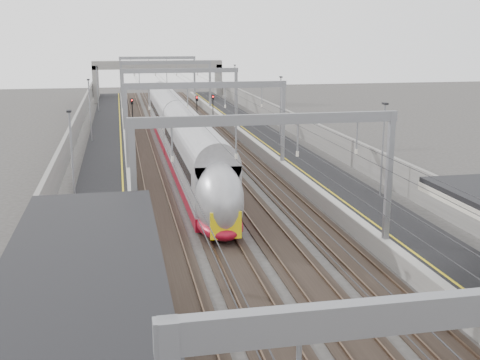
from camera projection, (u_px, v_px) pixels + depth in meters
name	position (u px, v px, depth m)	size (l,w,h in m)	color
platform_left	(107.00, 167.00, 50.16)	(4.00, 120.00, 1.00)	black
platform_right	(292.00, 159.00, 53.22)	(4.00, 120.00, 1.00)	black
tracks	(202.00, 168.00, 51.80)	(11.40, 140.00, 0.20)	black
overhead_line	(192.00, 90.00, 56.66)	(13.00, 140.00, 6.60)	gray
overbridge	(158.00, 70.00, 102.96)	(22.00, 2.20, 6.90)	slate
wall_left	(67.00, 155.00, 49.28)	(0.30, 120.00, 3.20)	slate
wall_right	(327.00, 145.00, 53.58)	(0.30, 120.00, 3.20)	slate
train	(181.00, 140.00, 53.67)	(2.70, 49.19, 4.27)	maroon
signal_green	(132.00, 107.00, 75.25)	(0.32, 0.32, 3.48)	black
signal_red_near	(197.00, 104.00, 78.67)	(0.32, 0.32, 3.48)	black
signal_red_far	(213.00, 103.00, 79.51)	(0.32, 0.32, 3.48)	black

